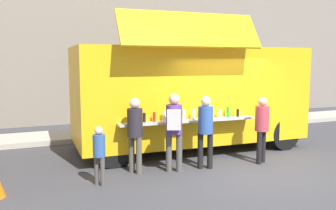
{
  "coord_description": "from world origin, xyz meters",
  "views": [
    {
      "loc": [
        -4.66,
        -6.28,
        2.4
      ],
      "look_at": [
        -1.07,
        2.14,
        1.3
      ],
      "focal_mm": 38.22,
      "sensor_mm": 36.0,
      "label": 1
    }
  ],
  "objects": [
    {
      "name": "child_near_queue",
      "position": [
        -3.23,
        0.48,
        0.7
      ],
      "size": [
        0.24,
        0.24,
        1.17
      ],
      "rotation": [
        0.0,
        0.0,
        0.61
      ],
      "color": "#484442",
      "rests_on": "ground"
    },
    {
      "name": "customer_rear_waiting",
      "position": [
        -2.35,
        0.96,
        0.98
      ],
      "size": [
        0.33,
        0.33,
        1.64
      ],
      "rotation": [
        0.0,
        0.0,
        0.49
      ],
      "color": "#4A4940",
      "rests_on": "ground"
    },
    {
      "name": "ground_plane",
      "position": [
        0.0,
        0.0,
        0.0
      ],
      "size": [
        60.0,
        60.0,
        0.0
      ],
      "primitive_type": "plane",
      "color": "#38383D"
    },
    {
      "name": "food_truck_main",
      "position": [
        -0.27,
        2.52,
        1.53
      ],
      "size": [
        6.27,
        3.16,
        3.55
      ],
      "rotation": [
        0.0,
        0.0,
        -0.04
      ],
      "color": "gold",
      "rests_on": "ground"
    },
    {
      "name": "customer_front_ordering",
      "position": [
        -0.79,
        0.65,
        0.99
      ],
      "size": [
        0.34,
        0.34,
        1.65
      ],
      "rotation": [
        0.0,
        0.0,
        1.17
      ],
      "color": "black",
      "rests_on": "ground"
    },
    {
      "name": "building_behind",
      "position": [
        -3.27,
        9.04,
        4.6
      ],
      "size": [
        32.0,
        2.4,
        9.2
      ],
      "primitive_type": "cube",
      "color": "slate",
      "rests_on": "ground"
    },
    {
      "name": "curb_strip",
      "position": [
        -4.27,
        5.14,
        0.07
      ],
      "size": [
        28.0,
        1.6,
        0.15
      ],
      "primitive_type": "cube",
      "color": "#9E998E",
      "rests_on": "ground"
    },
    {
      "name": "customer_mid_with_backpack",
      "position": [
        -1.55,
        0.68,
        1.06
      ],
      "size": [
        0.46,
        0.56,
        1.72
      ],
      "rotation": [
        0.0,
        0.0,
        1.15
      ],
      "color": "#484744",
      "rests_on": "ground"
    },
    {
      "name": "customer_extra_browsing",
      "position": [
        0.66,
        0.52,
        0.95
      ],
      "size": [
        0.32,
        0.32,
        1.59
      ],
      "rotation": [
        0.0,
        0.0,
        2.05
      ],
      "color": "black",
      "rests_on": "ground"
    },
    {
      "name": "trash_bin",
      "position": [
        3.48,
        4.84,
        0.52
      ],
      "size": [
        0.6,
        0.6,
        1.04
      ],
      "primitive_type": "cylinder",
      "color": "#2B5C3A",
      "rests_on": "ground"
    }
  ]
}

